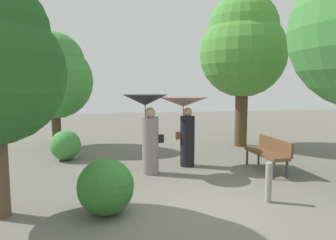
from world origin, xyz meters
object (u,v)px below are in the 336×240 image
at_px(person_left, 148,120).
at_px(person_right, 185,114).
at_px(park_bench, 269,151).
at_px(tree_near_right, 243,46).
at_px(path_marker_post, 268,183).
at_px(tree_near_left, 54,75).

height_order(person_left, person_right, person_left).
relative_size(person_left, park_bench, 1.29).
height_order(park_bench, tree_near_right, tree_near_right).
bearing_deg(tree_near_right, path_marker_post, -109.16).
relative_size(person_left, tree_near_right, 0.36).
bearing_deg(path_marker_post, person_left, 130.45).
height_order(park_bench, tree_near_left, tree_near_left).
height_order(person_left, path_marker_post, person_left).
bearing_deg(person_left, path_marker_post, -137.79).
bearing_deg(park_bench, person_right, -114.96).
height_order(park_bench, path_marker_post, park_bench).
distance_m(person_left, tree_near_right, 5.21).
relative_size(person_right, path_marker_post, 2.50).
height_order(person_right, path_marker_post, person_right).
xyz_separation_m(tree_near_left, tree_near_right, (6.46, -0.96, 1.02)).
bearing_deg(path_marker_post, tree_near_right, 70.84).
xyz_separation_m(person_right, tree_near_right, (2.68, 2.35, 2.14)).
bearing_deg(path_marker_post, person_right, 107.45).
bearing_deg(person_right, tree_near_right, -47.03).
xyz_separation_m(tree_near_left, path_marker_post, (4.67, -6.13, -2.15)).
relative_size(tree_near_left, path_marker_post, 5.37).
distance_m(person_right, park_bench, 2.34).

